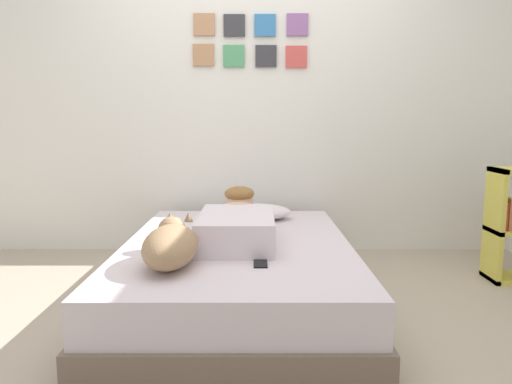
{
  "coord_description": "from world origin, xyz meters",
  "views": [
    {
      "loc": [
        0.04,
        -2.41,
        1.05
      ],
      "look_at": [
        0.04,
        0.61,
        0.6
      ],
      "focal_mm": 33.24,
      "sensor_mm": 36.0,
      "label": 1
    }
  ],
  "objects": [
    {
      "name": "pillow",
      "position": [
        0.04,
        0.95,
        0.4
      ],
      "size": [
        0.52,
        0.32,
        0.11
      ],
      "primitive_type": "ellipsoid",
      "color": "silver",
      "rests_on": "bed"
    },
    {
      "name": "ground_plane",
      "position": [
        0.0,
        0.0,
        0.0
      ],
      "size": [
        12.46,
        12.46,
        0.0
      ],
      "primitive_type": "plane",
      "color": "tan"
    },
    {
      "name": "coffee_cup",
      "position": [
        0.01,
        0.8,
        0.38
      ],
      "size": [
        0.12,
        0.09,
        0.07
      ],
      "color": "white",
      "rests_on": "bed"
    },
    {
      "name": "dog",
      "position": [
        -0.38,
        -0.14,
        0.45
      ],
      "size": [
        0.26,
        0.57,
        0.21
      ],
      "color": "#9E7A56",
      "rests_on": "bed"
    },
    {
      "name": "person_lying",
      "position": [
        -0.07,
        0.37,
        0.45
      ],
      "size": [
        0.43,
        0.92,
        0.27
      ],
      "color": "silver",
      "rests_on": "bed"
    },
    {
      "name": "cell_phone",
      "position": [
        0.07,
        -0.14,
        0.35
      ],
      "size": [
        0.07,
        0.14,
        0.01
      ],
      "primitive_type": "cube",
      "color": "black",
      "rests_on": "bed"
    },
    {
      "name": "bed",
      "position": [
        -0.06,
        0.31,
        0.17
      ],
      "size": [
        1.34,
        1.98,
        0.35
      ],
      "color": "#726051",
      "rests_on": "ground"
    },
    {
      "name": "back_wall",
      "position": [
        -0.0,
        1.45,
        1.25
      ],
      "size": [
        4.23,
        0.12,
        2.5
      ],
      "color": "silver",
      "rests_on": "ground"
    }
  ]
}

